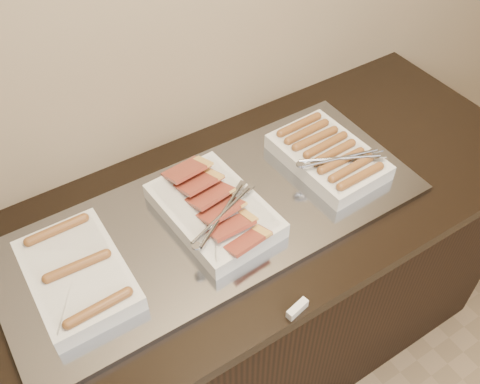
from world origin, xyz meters
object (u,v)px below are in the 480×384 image
at_px(counter, 225,302).
at_px(dish_right, 329,156).
at_px(warming_tray, 215,218).
at_px(dish_left, 77,274).
at_px(dish_center, 214,210).

distance_m(counter, dish_right, 0.63).
bearing_deg(counter, warming_tray, 180.00).
bearing_deg(dish_left, warming_tray, 0.40).
bearing_deg(dish_right, warming_tray, 176.73).
bearing_deg(dish_right, dish_center, 177.32).
distance_m(dish_left, dish_right, 0.80).
distance_m(dish_center, dish_right, 0.40).
xyz_separation_m(dish_left, dish_center, (0.40, -0.00, 0.00)).
height_order(dish_center, dish_right, dish_center).
bearing_deg(dish_center, dish_right, -4.04).
distance_m(dish_left, dish_center, 0.40).
bearing_deg(dish_left, counter, 0.40).
height_order(counter, dish_center, dish_center).
distance_m(counter, warming_tray, 0.46).
relative_size(warming_tray, dish_right, 3.43).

